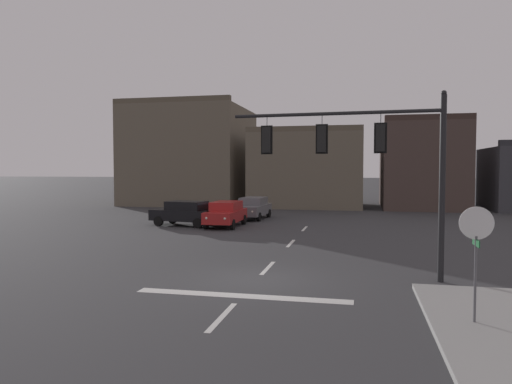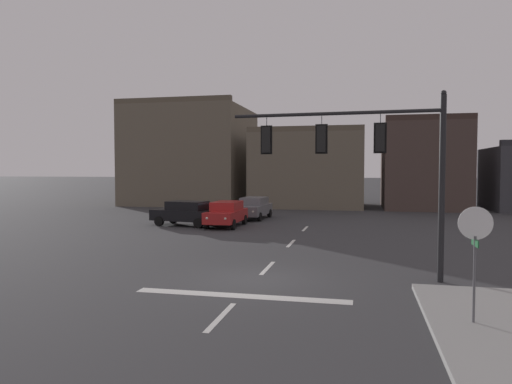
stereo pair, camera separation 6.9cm
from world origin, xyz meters
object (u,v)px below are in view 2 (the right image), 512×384
Objects in this scene: stop_sign at (475,236)px; car_lot_middle at (226,213)px; car_lot_farside at (186,213)px; car_lot_nearside at (254,207)px; signal_mast_near_side at (367,153)px.

car_lot_middle is at bearing 122.17° from stop_sign.
car_lot_middle is at bearing 3.42° from car_lot_farside.
car_lot_middle is (-11.04, 17.55, -1.29)m from stop_sign.
car_lot_nearside is 5.02m from car_lot_middle.
car_lot_nearside is at bearing 114.71° from stop_sign.
signal_mast_near_side reaches higher than car_lot_farside.
car_lot_farside is at bearing -123.44° from car_lot_nearside.
stop_sign is 22.20m from car_lot_farside.
car_lot_nearside is 0.98× the size of car_lot_farside.
signal_mast_near_side is at bearing 116.51° from stop_sign.
stop_sign reaches higher than car_lot_middle.
signal_mast_near_side is at bearing -47.98° from car_lot_farside.
car_lot_nearside is at bearing 56.56° from car_lot_farside.
signal_mast_near_side is 2.52× the size of stop_sign.
car_lot_nearside is at bearing 114.21° from signal_mast_near_side.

